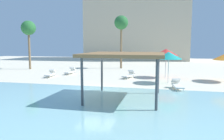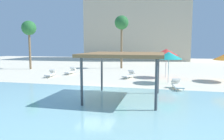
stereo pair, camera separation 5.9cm
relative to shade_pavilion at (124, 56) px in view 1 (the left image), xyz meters
The scene contains 12 objects.
ground_plane 3.97m from the shade_pavilion, 142.09° to the left, with size 80.00×80.00×0.00m, color beige.
lagoon_water 4.90m from the shade_pavilion, 124.48° to the right, with size 44.00×13.50×0.04m, color #8CC6CC.
shade_pavilion is the anchor object (origin of this frame).
beach_umbrella_teal_0 6.84m from the shade_pavilion, 66.66° to the left, with size 2.22×2.22×2.69m.
beach_umbrella_red_2 9.81m from the shade_pavilion, 75.08° to the left, with size 2.35×2.35×2.87m.
lounge_chair_0 11.81m from the shade_pavilion, 140.48° to the left, with size 0.91×1.97×0.74m.
lounge_chair_1 5.59m from the shade_pavilion, 49.42° to the left, with size 0.84×1.96×0.74m.
lounge_chair_3 12.76m from the shade_pavilion, 128.48° to the left, with size 0.68×1.92×0.74m.
lounge_chair_4 8.78m from the shade_pavilion, 96.59° to the left, with size 1.12×1.99×0.74m.
palm_tree_0 17.59m from the shade_pavilion, 101.31° to the left, with size 1.90×1.90×7.23m.
palm_tree_1 20.28m from the shade_pavilion, 139.00° to the left, with size 1.90×1.90×6.44m.
hotel_block_0 37.71m from the shade_pavilion, 95.36° to the left, with size 21.79×10.87×20.34m, color beige.
Camera 1 is at (4.51, -14.40, 3.28)m, focal length 34.67 mm.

